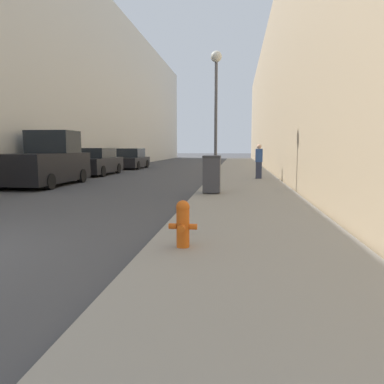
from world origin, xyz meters
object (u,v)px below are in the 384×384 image
object	(u,v)px
trash_bin	(212,174)
pickup_truck	(46,163)
parked_sedan_near	(97,162)
fire_hydrant	(183,223)
lamppost	(216,95)
pedestrian_on_sidewalk	(259,161)
parked_sedan_far	(131,159)

from	to	relation	value
trash_bin	pickup_truck	world-z (taller)	pickup_truck
trash_bin	parked_sedan_near	size ratio (longest dim) A/B	0.27
fire_hydrant	pickup_truck	distance (m)	12.50
trash_bin	pickup_truck	size ratio (longest dim) A/B	0.26
trash_bin	lamppost	size ratio (longest dim) A/B	0.24
trash_bin	lamppost	distance (m)	4.15
fire_hydrant	lamppost	distance (m)	10.35
parked_sedan_near	pedestrian_on_sidewalk	xyz separation A→B (m)	(9.52, -3.02, 0.22)
trash_bin	pedestrian_on_sidewalk	xyz separation A→B (m)	(1.91, 6.22, 0.20)
fire_hydrant	parked_sedan_near	bearing A→B (deg)	115.27
lamppost	pickup_truck	bearing A→B (deg)	178.96
parked_sedan_far	pickup_truck	bearing A→B (deg)	-90.40
lamppost	parked_sedan_far	size ratio (longest dim) A/B	1.17
lamppost	pedestrian_on_sidewalk	size ratio (longest dim) A/B	3.17
pedestrian_on_sidewalk	parked_sedan_near	bearing A→B (deg)	162.42
parked_sedan_near	pedestrian_on_sidewalk	bearing A→B (deg)	-17.58
parked_sedan_far	trash_bin	bearing A→B (deg)	-65.22
fire_hydrant	pedestrian_on_sidewalk	xyz separation A→B (m)	(1.88, 13.18, 0.46)
pickup_truck	pedestrian_on_sidewalk	size ratio (longest dim) A/B	2.93
parked_sedan_near	parked_sedan_far	xyz separation A→B (m)	(0.20, 6.82, -0.03)
trash_bin	parked_sedan_far	bearing A→B (deg)	114.78
fire_hydrant	lamppost	world-z (taller)	lamppost
trash_bin	parked_sedan_near	bearing A→B (deg)	129.48
pickup_truck	parked_sedan_far	world-z (taller)	pickup_truck
trash_bin	lamppost	bearing A→B (deg)	90.86
fire_hydrant	parked_sedan_near	xyz separation A→B (m)	(-7.64, 16.19, 0.24)
parked_sedan_far	pedestrian_on_sidewalk	xyz separation A→B (m)	(9.32, -9.83, 0.25)
trash_bin	parked_sedan_near	world-z (taller)	parked_sedan_near
parked_sedan_near	pedestrian_on_sidewalk	distance (m)	9.99
fire_hydrant	pedestrian_on_sidewalk	bearing A→B (deg)	81.90
fire_hydrant	trash_bin	size ratio (longest dim) A/B	0.58
lamppost	pickup_truck	size ratio (longest dim) A/B	1.08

